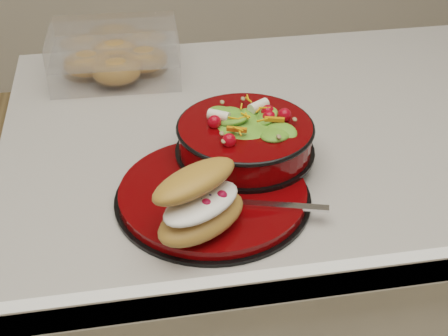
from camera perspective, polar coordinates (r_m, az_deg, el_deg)
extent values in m
cube|color=white|center=(1.42, 10.00, -11.95)|extent=(1.16, 0.66, 0.86)
cube|color=#A9A49B|center=(1.14, 12.24, 3.77)|extent=(1.24, 0.74, 0.04)
cylinder|color=black|center=(0.90, -1.03, -2.76)|extent=(0.28, 0.28, 0.01)
cylinder|color=#550203|center=(0.90, -1.04, -2.26)|extent=(0.27, 0.27, 0.01)
torus|color=black|center=(0.89, -0.30, -2.37)|extent=(0.15, 0.15, 0.01)
cylinder|color=black|center=(0.97, 1.91, 1.58)|extent=(0.22, 0.22, 0.01)
cylinder|color=#550203|center=(0.96, 1.94, 2.84)|extent=(0.20, 0.20, 0.04)
torus|color=black|center=(0.95, 1.96, 3.76)|extent=(0.21, 0.21, 0.01)
ellipsoid|color=#518826|center=(0.95, 1.96, 3.49)|extent=(0.17, 0.17, 0.07)
sphere|color=red|center=(0.94, 4.56, 5.78)|extent=(0.02, 0.02, 0.02)
sphere|color=red|center=(0.97, 2.29, 6.79)|extent=(0.02, 0.02, 0.02)
sphere|color=red|center=(0.95, -0.35, 6.14)|extent=(0.02, 0.02, 0.02)
sphere|color=red|center=(0.90, 0.18, 4.64)|extent=(0.02, 0.02, 0.02)
sphere|color=red|center=(0.90, 3.34, 4.41)|extent=(0.02, 0.02, 0.02)
cylinder|color=silver|center=(0.97, 3.20, 6.74)|extent=(0.03, 0.04, 0.02)
cylinder|color=silver|center=(0.94, -0.49, 5.89)|extent=(0.04, 0.03, 0.02)
cube|color=orange|center=(0.90, 1.19, 4.68)|extent=(0.03, 0.03, 0.01)
cube|color=orange|center=(0.93, 4.70, 5.56)|extent=(0.03, 0.02, 0.01)
ellipsoid|color=#B07635|center=(0.81, -2.06, -4.56)|extent=(0.15, 0.14, 0.04)
ellipsoid|color=white|center=(0.80, -2.09, -3.24)|extent=(0.13, 0.12, 0.02)
ellipsoid|color=#B07635|center=(0.80, -2.31, -1.13)|extent=(0.15, 0.13, 0.03)
sphere|color=#B70D28|center=(0.79, -3.64, -3.06)|extent=(0.01, 0.01, 0.01)
sphere|color=#B70D28|center=(0.79, -1.65, -3.29)|extent=(0.01, 0.01, 0.01)
sphere|color=#B70D28|center=(0.80, -0.21, -2.53)|extent=(0.01, 0.01, 0.01)
sphere|color=#191947|center=(0.80, -2.72, -2.70)|extent=(0.01, 0.01, 0.01)
sphere|color=#191947|center=(0.80, -1.29, -2.73)|extent=(0.01, 0.01, 0.01)
sphere|color=#191947|center=(0.79, -2.06, -3.07)|extent=(0.01, 0.01, 0.01)
cube|color=silver|center=(0.86, 5.15, -3.44)|extent=(0.13, 0.05, 0.00)
cube|color=silver|center=(0.87, -0.31, -3.06)|extent=(0.05, 0.03, 0.00)
cube|color=white|center=(1.26, -9.84, 9.40)|extent=(0.25, 0.19, 0.05)
cube|color=white|center=(1.24, -10.06, 11.38)|extent=(0.25, 0.19, 0.04)
ellipsoid|color=#B07635|center=(1.26, -12.40, 9.30)|extent=(0.09, 0.08, 0.05)
ellipsoid|color=#B07635|center=(1.26, -7.31, 9.81)|extent=(0.09, 0.08, 0.05)
ellipsoid|color=#B07635|center=(1.30, -9.92, 10.38)|extent=(0.09, 0.08, 0.05)
ellipsoid|color=#B07635|center=(1.22, -9.79, 8.70)|extent=(0.09, 0.08, 0.05)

